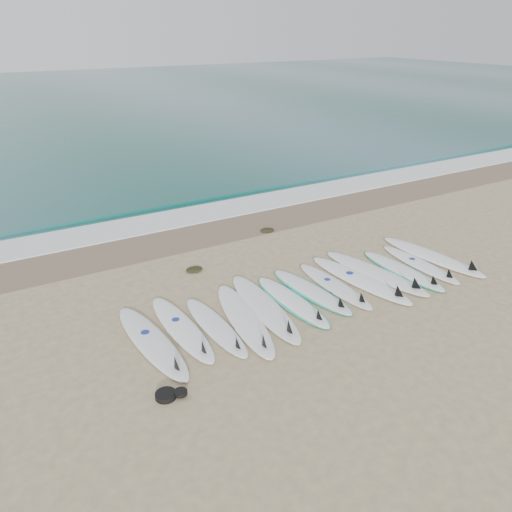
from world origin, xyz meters
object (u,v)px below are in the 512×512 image
leash_coil (169,395)px  surfboard_12 (434,257)px  surfboard_6 (312,292)px  surfboard_0 (153,343)px

leash_coil → surfboard_12: bearing=10.8°
surfboard_6 → surfboard_12: size_ratio=0.84×
surfboard_0 → surfboard_6: surfboard_0 is taller
surfboard_0 → surfboard_6: size_ratio=1.13×
surfboard_12 → leash_coil: surfboard_12 is taller
surfboard_6 → leash_coil: bearing=-163.4°
leash_coil → surfboard_6: bearing=21.9°
surfboard_6 → surfboard_12: 3.48m
surfboard_12 → leash_coil: (-7.19, -1.37, -0.01)m
surfboard_6 → surfboard_12: bearing=-7.3°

